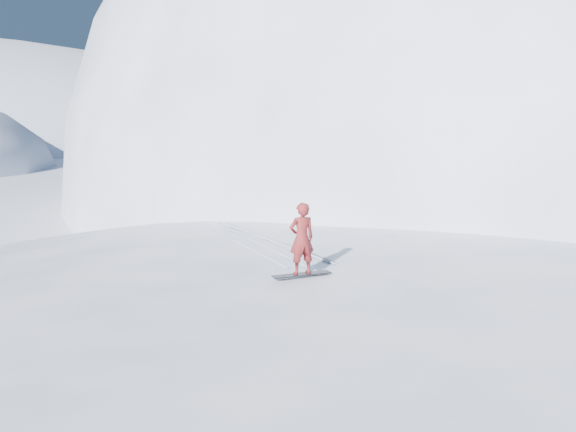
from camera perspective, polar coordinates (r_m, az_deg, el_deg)
The scene contains 8 objects.
ground at distance 14.26m, azimuth 9.90°, elevation -14.91°, with size 400.00×400.00×0.00m, color white.
near_ridge at distance 17.17m, azimuth 8.41°, elevation -10.56°, with size 36.00×28.00×4.80m, color white.
summit_peak at distance 47.18m, azimuth 19.84°, elevation 1.81°, with size 60.00×56.00×56.00m, color white.
peak_shoulder at distance 35.84m, azimuth 10.00°, elevation -0.05°, with size 28.00×24.00×18.00m, color white.
wind_bumps at distance 15.83m, azimuth 4.55°, elevation -12.25°, with size 16.00×14.40×1.00m.
snowboard at distance 13.59m, azimuth 1.21°, elevation -5.21°, with size 1.29×0.24×0.02m, color black.
snowboarder at distance 13.41m, azimuth 1.22°, elevation -2.01°, with size 0.56×0.36×1.52m, color maroon.
board_tracks at distance 17.01m, azimuth -2.53°, elevation -2.17°, with size 2.12×5.94×0.04m.
Camera 1 is at (-5.93, -11.57, 5.86)m, focal length 40.00 mm.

